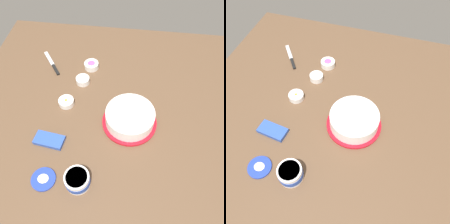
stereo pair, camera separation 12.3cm
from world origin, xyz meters
The scene contains 9 objects.
ground_plane centered at (0.00, 0.00, 0.00)m, with size 1.54×1.54×0.00m, color brown.
frosted_cake centered at (0.15, -0.05, 0.05)m, with size 0.28×0.28×0.11m.
frosting_tub centered at (-0.05, -0.40, 0.04)m, with size 0.11×0.11×0.07m.
frosting_tub_lid centered at (-0.21, -0.40, 0.01)m, with size 0.11×0.11×0.02m.
spreading_knife centered at (-0.37, 0.32, 0.01)m, with size 0.15×0.20×0.01m.
sprinkle_bowl_pink centered at (-0.15, 0.20, 0.02)m, with size 0.08×0.08×0.04m.
sprinkle_bowl_orange centered at (-0.21, 0.03, 0.02)m, with size 0.08×0.08×0.03m.
sprinkle_bowl_rainbow centered at (-0.12, 0.33, 0.02)m, with size 0.09×0.09×0.04m.
candy_box_lower centered at (-0.24, -0.21, 0.01)m, with size 0.15×0.07×0.02m, color #2D51B2.
Camera 2 is at (0.26, -0.71, 1.03)m, focal length 37.97 mm.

